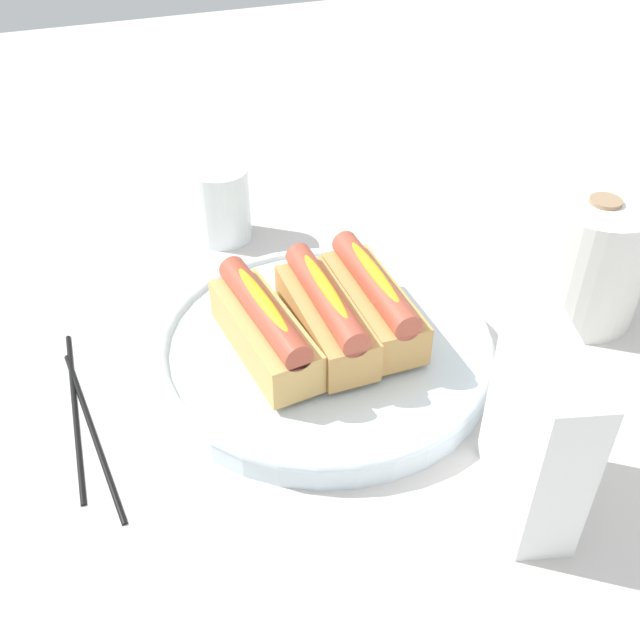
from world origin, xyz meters
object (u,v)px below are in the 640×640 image
(napkin_box, at_px, (539,434))
(chopstick_far, at_px, (75,409))
(water_glass, at_px, (222,206))
(serving_bowl, at_px, (320,347))
(hotdog_front, at_px, (264,328))
(hotdog_back, at_px, (320,313))
(hotdog_side, at_px, (373,299))
(chopstick_near, at_px, (92,429))
(paper_towel_roll, at_px, (590,260))

(napkin_box, height_order, chopstick_far, napkin_box)
(water_glass, xyz_separation_m, chopstick_far, (0.24, -0.20, -0.04))
(serving_bowl, height_order, hotdog_front, hotdog_front)
(hotdog_back, xyz_separation_m, hotdog_side, (-0.00, 0.05, 0.00))
(water_glass, bearing_deg, chopstick_near, -34.47)
(hotdog_front, xyz_separation_m, hotdog_back, (-0.00, 0.05, 0.00))
(hotdog_front, xyz_separation_m, napkin_box, (0.21, 0.15, 0.02))
(napkin_box, distance_m, chopstick_far, 0.40)
(serving_bowl, bearing_deg, water_glass, -173.06)
(napkin_box, bearing_deg, chopstick_far, -109.50)
(paper_towel_roll, bearing_deg, chopstick_far, -93.40)
(paper_towel_roll, bearing_deg, napkin_box, -44.44)
(serving_bowl, xyz_separation_m, hotdog_side, (-0.00, 0.05, 0.04))
(hotdog_side, xyz_separation_m, water_glass, (-0.25, -0.09, -0.02))
(hotdog_back, bearing_deg, hotdog_front, -86.61)
(water_glass, relative_size, paper_towel_roll, 0.67)
(hotdog_side, height_order, chopstick_far, hotdog_side)
(serving_bowl, height_order, napkin_box, napkin_box)
(hotdog_front, height_order, water_glass, hotdog_front)
(chopstick_far, bearing_deg, napkin_box, 57.37)
(napkin_box, bearing_deg, paper_towel_roll, 150.59)
(water_glass, height_order, chopstick_far, water_glass)
(hotdog_front, bearing_deg, water_glass, 174.72)
(hotdog_back, relative_size, chopstick_near, 0.68)
(napkin_box, xyz_separation_m, chopstick_near, (-0.19, -0.31, -0.07))
(water_glass, bearing_deg, hotdog_front, -5.28)
(paper_towel_roll, bearing_deg, serving_bowl, -94.16)
(napkin_box, bearing_deg, hotdog_back, -141.48)
(serving_bowl, xyz_separation_m, paper_towel_roll, (0.02, 0.28, 0.05))
(hotdog_side, xyz_separation_m, chopstick_far, (-0.01, -0.29, -0.05))
(water_glass, distance_m, chopstick_near, 0.34)
(chopstick_near, bearing_deg, napkin_box, 51.80)
(water_glass, xyz_separation_m, napkin_box, (0.47, 0.12, 0.03))
(paper_towel_roll, distance_m, napkin_box, 0.27)
(water_glass, bearing_deg, hotdog_back, 6.94)
(chopstick_near, bearing_deg, paper_towel_roll, 83.50)
(hotdog_back, height_order, napkin_box, napkin_box)
(chopstick_near, xyz_separation_m, chopstick_far, (-0.03, -0.01, 0.00))
(serving_bowl, distance_m, hotdog_front, 0.07)
(hotdog_back, bearing_deg, chopstick_near, -84.80)
(hotdog_back, relative_size, water_glass, 1.67)
(hotdog_side, xyz_separation_m, napkin_box, (0.22, 0.04, 0.02))
(napkin_box, bearing_deg, water_glass, -150.16)
(water_glass, distance_m, paper_towel_roll, 0.42)
(hotdog_side, relative_size, paper_towel_roll, 1.12)
(serving_bowl, xyz_separation_m, water_glass, (-0.25, -0.03, 0.03))
(serving_bowl, xyz_separation_m, chopstick_far, (-0.01, -0.23, -0.01))
(hotdog_back, bearing_deg, hotdog_side, 93.39)
(hotdog_back, bearing_deg, napkin_box, 23.48)
(hotdog_side, distance_m, chopstick_near, 0.28)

